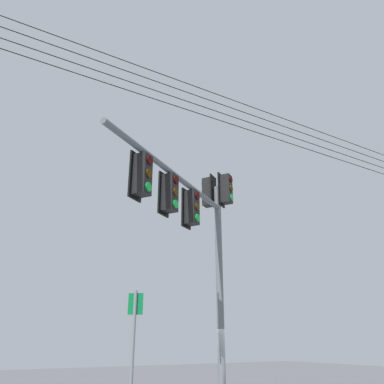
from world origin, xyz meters
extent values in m
cylinder|color=slate|center=(-0.64, -0.57, 3.31)|extent=(0.20, 0.20, 6.63)
cylinder|color=slate|center=(0.84, -2.86, 5.96)|extent=(3.08, 4.66, 0.14)
cube|color=black|center=(-0.39, -0.41, 6.51)|extent=(0.41, 0.41, 0.90)
cube|color=black|center=(-0.53, -0.50, 6.51)|extent=(0.27, 0.39, 1.04)
cylinder|color=#360503|center=(-0.25, -0.32, 6.81)|extent=(0.13, 0.18, 0.20)
cylinder|color=#3C2703|center=(-0.25, -0.32, 6.51)|extent=(0.13, 0.18, 0.20)
cylinder|color=green|center=(-0.25, -0.32, 6.21)|extent=(0.13, 0.18, 0.20)
cube|color=black|center=(-0.89, -0.74, 6.51)|extent=(0.41, 0.41, 0.90)
cube|color=black|center=(-0.75, -0.64, 6.51)|extent=(0.27, 0.39, 1.04)
cylinder|color=#360503|center=(-1.03, -0.83, 6.81)|extent=(0.13, 0.18, 0.20)
cylinder|color=#3C2703|center=(-1.03, -0.83, 6.51)|extent=(0.13, 0.18, 0.20)
cylinder|color=green|center=(-1.03, -0.83, 6.21)|extent=(0.13, 0.18, 0.20)
cube|color=black|center=(0.32, -2.05, 5.41)|extent=(0.41, 0.41, 0.90)
cube|color=black|center=(0.17, -2.14, 5.41)|extent=(0.26, 0.40, 1.04)
cylinder|color=#360503|center=(0.46, -1.97, 5.71)|extent=(0.13, 0.19, 0.20)
cylinder|color=#3C2703|center=(0.46, -1.97, 5.41)|extent=(0.13, 0.19, 0.20)
cylinder|color=green|center=(0.46, -1.97, 5.11)|extent=(0.13, 0.19, 0.20)
cube|color=black|center=(0.95, -3.03, 5.41)|extent=(0.41, 0.41, 0.90)
cube|color=black|center=(0.80, -3.12, 5.41)|extent=(0.26, 0.40, 1.04)
cylinder|color=#360503|center=(1.09, -2.94, 5.71)|extent=(0.13, 0.19, 0.20)
cylinder|color=#3C2703|center=(1.09, -2.94, 5.41)|extent=(0.13, 0.19, 0.20)
cylinder|color=green|center=(1.09, -2.94, 5.11)|extent=(0.13, 0.19, 0.20)
cube|color=black|center=(1.58, -4.01, 5.41)|extent=(0.41, 0.41, 0.90)
cube|color=black|center=(1.44, -4.10, 5.41)|extent=(0.27, 0.39, 1.04)
cylinder|color=#360503|center=(1.72, -3.92, 5.71)|extent=(0.13, 0.18, 0.20)
cylinder|color=#3C2703|center=(1.72, -3.92, 5.41)|extent=(0.13, 0.18, 0.20)
cylinder|color=green|center=(1.72, -3.92, 5.11)|extent=(0.13, 0.18, 0.20)
cylinder|color=slate|center=(0.67, -3.64, 1.59)|extent=(0.07, 0.07, 3.18)
cube|color=#0C7238|center=(0.63, -3.61, 2.91)|extent=(0.20, 0.27, 0.43)
cube|color=white|center=(0.62, -3.61, 2.91)|extent=(0.15, 0.21, 0.37)
cylinder|color=black|center=(-0.67, -2.17, 9.09)|extent=(0.69, 35.03, 0.23)
cylinder|color=black|center=(-0.67, -2.17, 9.41)|extent=(0.69, 35.03, 0.23)
cylinder|color=black|center=(-0.67, -2.17, 9.76)|extent=(0.69, 35.03, 0.23)
cylinder|color=black|center=(-0.67, -2.17, 10.11)|extent=(0.69, 35.03, 0.23)
camera|label=1|loc=(8.35, -6.85, 2.17)|focal=35.82mm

